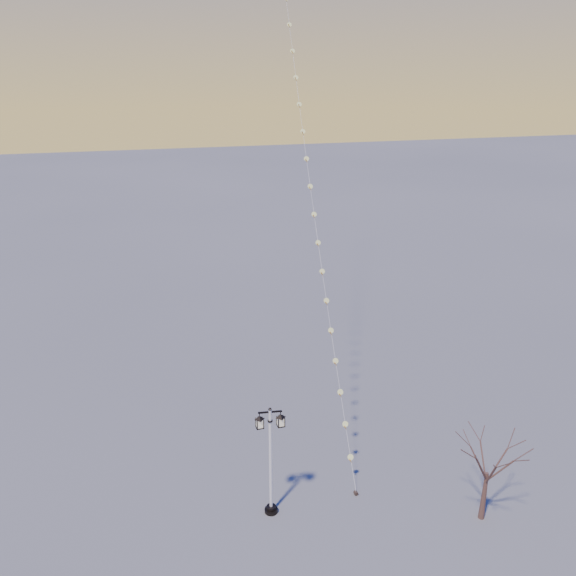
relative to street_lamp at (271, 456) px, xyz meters
name	(u,v)px	position (x,y,z in m)	size (l,w,h in m)	color
ground	(338,526)	(2.69, -1.78, -3.15)	(300.00, 300.00, 0.00)	slate
street_lamp	(271,456)	(0.00, 0.00, 0.00)	(1.43, 0.64, 5.69)	black
bare_tree	(489,461)	(9.32, -3.26, 0.04)	(2.77, 2.77, 4.60)	#4B3129
kite_train	(300,72)	(5.89, 14.13, 16.55)	(3.72, 28.97, 39.61)	#2D2119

